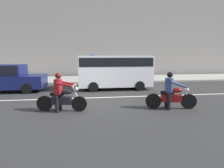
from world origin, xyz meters
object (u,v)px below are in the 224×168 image
Objects in this scene: motorcycle_with_rider_crimson at (61,96)px; parked_van_white at (115,70)px; street_sign_post at (92,64)px; parked_sedan_navy at (6,78)px; motorcycle_with_rider_denim_blue at (171,94)px.

motorcycle_with_rider_crimson is 5.50m from parked_van_white.
parked_van_white is 4.91m from street_sign_post.
motorcycle_with_rider_crimson is 6.08m from parked_sedan_navy.
street_sign_post reaches higher than parked_sedan_navy.
motorcycle_with_rider_denim_blue is 4.66m from motorcycle_with_rider_crimson.
street_sign_post is (-1.44, 4.69, 0.19)m from parked_van_white.
street_sign_post is (1.50, 9.30, 0.85)m from motorcycle_with_rider_crimson.
parked_sedan_navy is (-8.70, 4.82, 0.23)m from motorcycle_with_rider_denim_blue.
motorcycle_with_rider_denim_blue is 10.12m from street_sign_post.
motorcycle_with_rider_denim_blue is at bearing -71.78° from street_sign_post.
parked_van_white is (-1.72, 4.89, 0.66)m from motorcycle_with_rider_denim_blue.
parked_van_white is (2.93, 4.61, 0.66)m from motorcycle_with_rider_crimson.
parked_van_white is at bearing 0.63° from parked_sedan_navy.
motorcycle_with_rider_denim_blue is at bearing -28.97° from parked_sedan_navy.
parked_van_white is at bearing 57.52° from motorcycle_with_rider_crimson.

